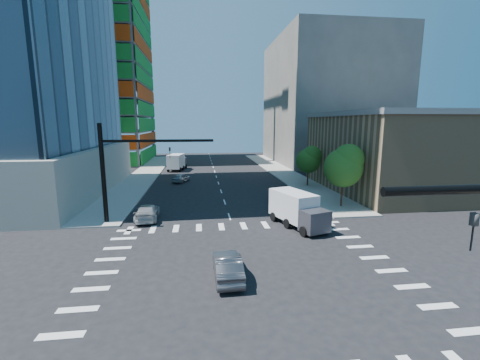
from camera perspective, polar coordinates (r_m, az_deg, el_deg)
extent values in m
plane|color=black|center=(20.80, 1.33, -16.00)|extent=(160.00, 160.00, 0.00)
cube|color=silver|center=(20.80, 1.33, -15.99)|extent=(20.00, 20.00, 0.01)
cube|color=gray|center=(61.11, 7.35, 1.51)|extent=(5.00, 60.00, 0.15)
cube|color=gray|center=(59.95, -16.46, 1.01)|extent=(5.00, 60.00, 0.15)
cube|color=#18842B|center=(82.79, -16.58, 20.43)|extent=(0.12, 24.00, 49.00)
cube|color=#C23C0B|center=(73.82, -28.65, 20.97)|extent=(24.00, 0.12, 49.00)
cube|color=#997E59|center=(49.28, 27.23, 4.18)|extent=(20.00, 22.00, 10.00)
cube|color=slate|center=(49.11, 27.74, 10.33)|extent=(20.50, 22.50, 0.60)
cube|color=#5D5A54|center=(79.43, 15.23, 13.30)|extent=(24.00, 30.00, 28.00)
imported|color=black|center=(10.11, 35.93, -7.44)|extent=(0.16, 0.20, 1.00)
cylinder|color=black|center=(31.52, -23.16, 1.09)|extent=(0.40, 0.40, 9.00)
cylinder|color=black|center=(30.23, -14.34, 6.77)|extent=(10.00, 0.24, 0.24)
imported|color=black|center=(30.20, -12.36, 4.75)|extent=(0.16, 0.20, 1.00)
cylinder|color=#382316|center=(36.75, 17.60, -2.71)|extent=(0.20, 0.20, 2.27)
sphere|color=#144C16|center=(36.21, 17.86, 2.06)|extent=(4.16, 4.16, 4.16)
sphere|color=#467A28|center=(36.00, 18.72, 3.53)|extent=(3.25, 3.25, 3.25)
cylinder|color=#382316|center=(47.81, 11.93, 0.23)|extent=(0.20, 0.20, 1.92)
sphere|color=#144C16|center=(47.44, 12.04, 3.34)|extent=(3.52, 3.52, 3.52)
sphere|color=#467A28|center=(47.20, 12.66, 4.29)|extent=(2.75, 2.75, 2.75)
imported|color=black|center=(37.34, 8.09, -3.07)|extent=(3.16, 5.32, 1.38)
imported|color=#B5B5B5|center=(32.11, -16.15, -5.49)|extent=(2.23, 5.12, 1.46)
imported|color=#9EA0A5|center=(50.90, -10.39, 0.38)|extent=(2.99, 4.29, 1.36)
imported|color=#46464B|center=(19.84, -2.26, -15.00)|extent=(1.66, 4.53, 1.48)
cube|color=silver|center=(28.84, 10.47, -4.83)|extent=(3.65, 5.20, 2.46)
cube|color=#38383F|center=(29.00, 10.43, -6.01)|extent=(2.60, 2.30, 1.80)
cube|color=silver|center=(63.98, -11.09, 3.42)|extent=(3.24, 5.30, 2.57)
cube|color=#38383F|center=(64.05, -11.07, 2.85)|extent=(2.56, 2.17, 1.88)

